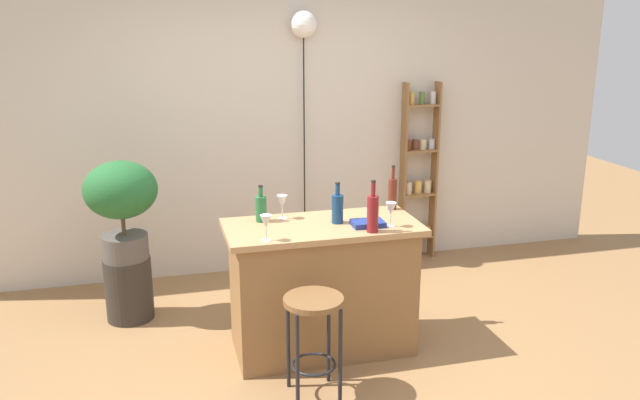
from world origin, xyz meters
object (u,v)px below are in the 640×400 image
(bar_stool, at_px, (314,322))
(wine_glass_left, at_px, (266,222))
(bottle_soda_blue, at_px, (261,208))
(cookbook, at_px, (368,223))
(pendant_globe_light, at_px, (303,28))
(bottle_wine_red, at_px, (393,193))
(wine_glass_right, at_px, (282,202))
(spice_shelf, at_px, (419,172))
(potted_plant, at_px, (121,199))
(bottle_spirits_clear, at_px, (337,208))
(plant_stool, at_px, (129,288))
(wine_glass_center, at_px, (391,209))
(bottle_sauce_amber, at_px, (373,213))

(bar_stool, height_order, wine_glass_left, wine_glass_left)
(wine_glass_left, bearing_deg, bottle_soda_blue, 84.66)
(cookbook, distance_m, pendant_globe_light, 2.05)
(bar_stool, relative_size, pendant_globe_light, 0.28)
(bottle_wine_red, relative_size, wine_glass_right, 1.95)
(spice_shelf, bearing_deg, bottle_wine_red, -120.33)
(potted_plant, bearing_deg, bottle_spirits_clear, -30.33)
(bottle_wine_red, xyz_separation_m, bottle_soda_blue, (-0.95, -0.05, -0.03))
(plant_stool, bearing_deg, potted_plant, 135.00)
(wine_glass_center, bearing_deg, bottle_spirits_clear, 152.28)
(spice_shelf, relative_size, pendant_globe_light, 0.73)
(bottle_sauce_amber, bearing_deg, wine_glass_left, 179.69)
(bar_stool, bearing_deg, cookbook, 42.89)
(bottle_sauce_amber, relative_size, cookbook, 1.62)
(bar_stool, relative_size, spice_shelf, 0.39)
(potted_plant, relative_size, bottle_spirits_clear, 2.68)
(wine_glass_left, xyz_separation_m, pendant_globe_light, (0.66, 1.77, 1.12))
(bottle_wine_red, distance_m, bottle_sauce_amber, 0.54)
(plant_stool, height_order, bottle_wine_red, bottle_wine_red)
(wine_glass_center, bearing_deg, plant_stool, 150.13)
(potted_plant, bearing_deg, wine_glass_left, -50.10)
(bar_stool, bearing_deg, spice_shelf, 53.47)
(wine_glass_center, xyz_separation_m, wine_glass_right, (-0.65, 0.35, 0.00))
(bottle_spirits_clear, xyz_separation_m, wine_glass_right, (-0.33, 0.19, 0.01))
(bottle_wine_red, bearing_deg, bar_stool, -135.07)
(bottle_sauce_amber, bearing_deg, cookbook, 84.44)
(bar_stool, bearing_deg, plant_stool, 128.45)
(potted_plant, height_order, cookbook, potted_plant)
(wine_glass_left, height_order, pendant_globe_light, pendant_globe_light)
(wine_glass_center, bearing_deg, wine_glass_right, 151.38)
(bottle_soda_blue, distance_m, pendant_globe_light, 1.89)
(wine_glass_left, bearing_deg, bottle_wine_red, 24.20)
(wine_glass_left, bearing_deg, cookbook, 9.79)
(cookbook, xyz_separation_m, pendant_globe_light, (-0.04, 1.65, 1.22))
(plant_stool, xyz_separation_m, bottle_wine_red, (1.87, -0.61, 0.78))
(bar_stool, xyz_separation_m, plant_stool, (-1.10, 1.38, -0.24))
(bottle_wine_red, relative_size, bottle_spirits_clear, 1.15)
(bottle_soda_blue, height_order, cookbook, bottle_soda_blue)
(bar_stool, xyz_separation_m, cookbook, (0.48, 0.45, 0.44))
(bottle_sauce_amber, relative_size, wine_glass_left, 2.07)
(wine_glass_right, bearing_deg, bottle_sauce_amber, -40.62)
(bar_stool, height_order, wine_glass_right, wine_glass_right)
(bottle_wine_red, distance_m, wine_glass_left, 1.08)
(cookbook, bearing_deg, bottle_wine_red, 49.51)
(bottle_spirits_clear, xyz_separation_m, cookbook, (0.18, -0.11, -0.09))
(wine_glass_left, relative_size, wine_glass_center, 1.00)
(bar_stool, relative_size, wine_glass_center, 3.92)
(wine_glass_right, distance_m, cookbook, 0.60)
(spice_shelf, relative_size, wine_glass_center, 10.17)
(potted_plant, distance_m, wine_glass_center, 1.98)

